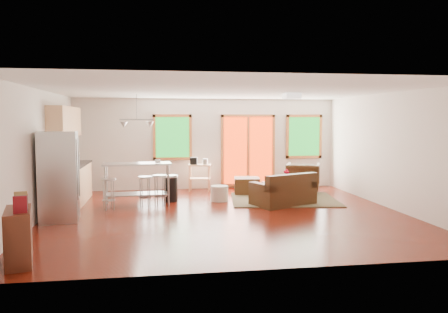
{
  "coord_description": "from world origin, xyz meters",
  "views": [
    {
      "loc": [
        -1.43,
        -9.02,
        1.99
      ],
      "look_at": [
        0.0,
        0.3,
        1.2
      ],
      "focal_mm": 35.0,
      "sensor_mm": 36.0,
      "label": 1
    }
  ],
  "objects": [
    {
      "name": "bar_stool_c",
      "position": [
        -1.38,
        1.14,
        0.53
      ],
      "size": [
        0.42,
        0.42,
        0.72
      ],
      "rotation": [
        0.0,
        0.0,
        -0.3
      ],
      "color": "#B7BABC",
      "rests_on": "floor"
    },
    {
      "name": "coffee_table",
      "position": [
        1.74,
        1.91,
        0.32
      ],
      "size": [
        0.94,
        0.6,
        0.37
      ],
      "rotation": [
        0.0,
        0.0,
        -0.05
      ],
      "color": "#3E190E",
      "rests_on": "floor"
    },
    {
      "name": "bookshelf",
      "position": [
        -3.35,
        -2.73,
        0.4
      ],
      "size": [
        0.53,
        0.91,
        1.01
      ],
      "rotation": [
        0.0,
        0.0,
        0.24
      ],
      "color": "#3E190E",
      "rests_on": "floor"
    },
    {
      "name": "pouf",
      "position": [
        0.07,
        1.5,
        0.19
      ],
      "size": [
        0.46,
        0.46,
        0.37
      ],
      "primitive_type": "cylinder",
      "rotation": [
        0.0,
        0.0,
        0.08
      ],
      "color": "beige",
      "rests_on": "floor"
    },
    {
      "name": "vase",
      "position": [
        1.83,
        1.68,
        0.52
      ],
      "size": [
        0.25,
        0.26,
        0.33
      ],
      "rotation": [
        0.0,
        0.0,
        -0.37
      ],
      "color": "silver",
      "rests_on": "coffee_table"
    },
    {
      "name": "bar_stool_b",
      "position": [
        -1.72,
        1.07,
        0.52
      ],
      "size": [
        0.39,
        0.39,
        0.7
      ],
      "rotation": [
        0.0,
        0.0,
        -0.2
      ],
      "color": "#B7BABC",
      "rests_on": "floor"
    },
    {
      "name": "armchair",
      "position": [
        2.52,
        2.41,
        0.45
      ],
      "size": [
        1.12,
        1.09,
        0.9
      ],
      "primitive_type": "imported",
      "rotation": [
        0.0,
        0.0,
        2.75
      ],
      "color": "black",
      "rests_on": "floor"
    },
    {
      "name": "loveseat",
      "position": [
        1.5,
        0.76,
        0.3
      ],
      "size": [
        1.62,
        1.3,
        0.76
      ],
      "rotation": [
        0.0,
        0.0,
        0.41
      ],
      "color": "black",
      "rests_on": "floor"
    },
    {
      "name": "ceiling_flush",
      "position": [
        1.6,
        0.6,
        2.53
      ],
      "size": [
        0.35,
        0.35,
        0.12
      ],
      "primitive_type": "cube",
      "color": "white",
      "rests_on": "ceiling"
    },
    {
      "name": "french_doors",
      "position": [
        1.2,
        3.46,
        1.1
      ],
      "size": [
        1.6,
        0.05,
        2.1
      ],
      "color": "#B42707",
      "rests_on": "back_wall"
    },
    {
      "name": "book",
      "position": [
        2.21,
        1.77,
        0.56
      ],
      "size": [
        0.23,
        0.12,
        0.32
      ],
      "primitive_type": "imported",
      "rotation": [
        0.0,
        0.0,
        0.4
      ],
      "color": "maroon",
      "rests_on": "coffee_table"
    },
    {
      "name": "window_left",
      "position": [
        -1.0,
        3.46,
        1.5
      ],
      "size": [
        1.1,
        0.05,
        1.3
      ],
      "color": "#105717",
      "rests_on": "back_wall"
    },
    {
      "name": "refrigerator",
      "position": [
        -3.34,
        -0.13,
        0.88
      ],
      "size": [
        0.78,
        0.75,
        1.77
      ],
      "rotation": [
        0.0,
        0.0,
        0.09
      ],
      "color": "#B7BABC",
      "rests_on": "floor"
    },
    {
      "name": "window_right",
      "position": [
        2.9,
        3.46,
        1.5
      ],
      "size": [
        1.1,
        0.05,
        1.3
      ],
      "color": "#105717",
      "rests_on": "back_wall"
    },
    {
      "name": "floor",
      "position": [
        0.0,
        0.0,
        -0.01
      ],
      "size": [
        7.5,
        7.0,
        0.02
      ],
      "primitive_type": "cube",
      "color": "#3E0C05",
      "rests_on": "ground"
    },
    {
      "name": "ceiling",
      "position": [
        0.0,
        0.0,
        2.61
      ],
      "size": [
        7.5,
        7.0,
        0.02
      ],
      "primitive_type": "cube",
      "color": "silver",
      "rests_on": "ground"
    },
    {
      "name": "pendant_light",
      "position": [
        -1.9,
        1.5,
        1.9
      ],
      "size": [
        0.8,
        0.18,
        0.79
      ],
      "color": "gray",
      "rests_on": "ceiling"
    },
    {
      "name": "bar_stool_a",
      "position": [
        -2.51,
        0.83,
        0.52
      ],
      "size": [
        0.43,
        0.43,
        0.7
      ],
      "rotation": [
        0.0,
        0.0,
        0.38
      ],
      "color": "#B7BABC",
      "rests_on": "floor"
    },
    {
      "name": "front_wall",
      "position": [
        0.0,
        -3.51,
        1.3
      ],
      "size": [
        7.5,
        0.02,
        2.6
      ],
      "primitive_type": "cube",
      "color": "beige",
      "rests_on": "ground"
    },
    {
      "name": "cabinets",
      "position": [
        -3.49,
        1.7,
        0.93
      ],
      "size": [
        0.64,
        2.24,
        2.3
      ],
      "color": "tan",
      "rests_on": "floor"
    },
    {
      "name": "island",
      "position": [
        -1.9,
        1.29,
        0.68
      ],
      "size": [
        1.59,
        0.69,
        0.99
      ],
      "rotation": [
        0.0,
        0.0,
        0.04
      ],
      "color": "#B7BABC",
      "rests_on": "floor"
    },
    {
      "name": "cup",
      "position": [
        -1.42,
        1.41,
        1.02
      ],
      "size": [
        0.17,
        0.15,
        0.14
      ],
      "primitive_type": "imported",
      "rotation": [
        0.0,
        0.0,
        -0.36
      ],
      "color": "silver",
      "rests_on": "island"
    },
    {
      "name": "back_wall",
      "position": [
        0.0,
        3.51,
        1.3
      ],
      "size": [
        7.5,
        0.02,
        2.6
      ],
      "primitive_type": "cube",
      "color": "beige",
      "rests_on": "ground"
    },
    {
      "name": "left_wall",
      "position": [
        -3.76,
        0.0,
        1.3
      ],
      "size": [
        0.02,
        7.0,
        2.6
      ],
      "primitive_type": "cube",
      "color": "beige",
      "rests_on": "ground"
    },
    {
      "name": "right_wall",
      "position": [
        3.76,
        0.0,
        1.3
      ],
      "size": [
        0.02,
        7.0,
        2.6
      ],
      "primitive_type": "cube",
      "color": "beige",
      "rests_on": "ground"
    },
    {
      "name": "ottoman",
      "position": [
        0.95,
        2.41,
        0.22
      ],
      "size": [
        0.76,
        0.76,
        0.44
      ],
      "primitive_type": "cube",
      "rotation": [
        0.0,
        0.0,
        -0.15
      ],
      "color": "black",
      "rests_on": "floor"
    },
    {
      "name": "kitchen_cart",
      "position": [
        -0.29,
        3.04,
        0.65
      ],
      "size": [
        0.69,
        0.52,
        0.95
      ],
      "rotation": [
        0.0,
        0.0,
        -0.21
      ],
      "color": "tan",
      "rests_on": "floor"
    },
    {
      "name": "trash_can",
      "position": [
        -1.12,
        1.63,
        0.33
      ],
      "size": [
        0.38,
        0.38,
        0.65
      ],
      "rotation": [
        0.0,
        0.0,
        -0.08
      ],
      "color": "black",
      "rests_on": "floor"
    },
    {
      "name": "rug",
      "position": [
        1.68,
        1.38,
        0.01
      ],
      "size": [
        2.82,
        2.31,
        0.03
      ],
      "primitive_type": "cube",
      "rotation": [
        0.0,
        0.0,
        -0.14
      ],
      "color": "#3D5337",
      "rests_on": "floor"
    }
  ]
}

